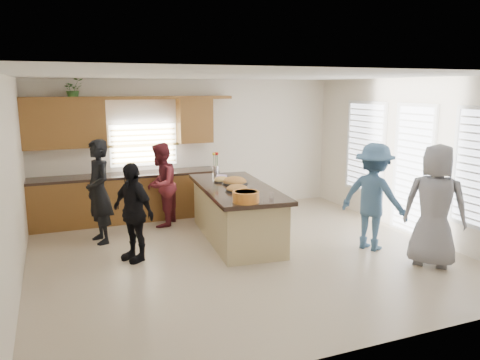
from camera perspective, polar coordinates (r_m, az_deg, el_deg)
name	(u,v)px	position (r m, az deg, el deg)	size (l,w,h in m)	color
floor	(244,254)	(7.59, 0.54, -9.05)	(6.50, 6.50, 0.00)	tan
room_shell	(245,136)	(7.16, 0.57, 5.39)	(6.52, 6.02, 2.81)	silver
back_cabinetry	(123,176)	(9.55, -14.03, 0.51)	(4.08, 0.66, 2.46)	brown
right_wall_glazing	(415,161)	(8.86, 20.52, 2.16)	(0.06, 4.00, 2.25)	white
island	(236,214)	(8.20, -0.47, -4.17)	(1.40, 2.80, 0.95)	tan
platter_front	(237,189)	(7.71, -0.34, -1.15)	(0.40, 0.40, 0.16)	black
platter_mid	(235,182)	(8.32, -0.64, -0.23)	(0.47, 0.47, 0.19)	black
platter_back	(222,180)	(8.50, -2.23, 0.00)	(0.31, 0.31, 0.13)	black
salad_bowl	(246,196)	(6.94, 0.72, -1.99)	(0.40, 0.40, 0.17)	orange
clear_cup	(272,195)	(7.22, 3.87, -1.87)	(0.07, 0.07, 0.09)	white
plate_stack	(222,176)	(8.86, -2.24, 0.43)	(0.19, 0.19, 0.05)	#BC92D5
flower_vase	(216,163)	(9.22, -2.99, 2.12)	(0.14, 0.14, 0.43)	silver
potted_plant	(73,89)	(9.40, -19.67, 10.39)	(0.36, 0.31, 0.40)	#36692A
woman_left_back	(99,192)	(8.29, -16.83, -1.37)	(0.65, 0.43, 1.78)	black
woman_left_mid	(161,185)	(9.05, -9.62, -0.59)	(0.78, 0.61, 1.61)	maroon
woman_left_front	(133,212)	(7.33, -12.94, -3.82)	(0.89, 0.37, 1.53)	black
woman_right_back	(373,197)	(7.92, 15.96, -1.98)	(1.14, 0.65, 1.76)	#375779
woman_right_front	(435,206)	(7.47, 22.67, -2.89)	(0.90, 0.58, 1.84)	gray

